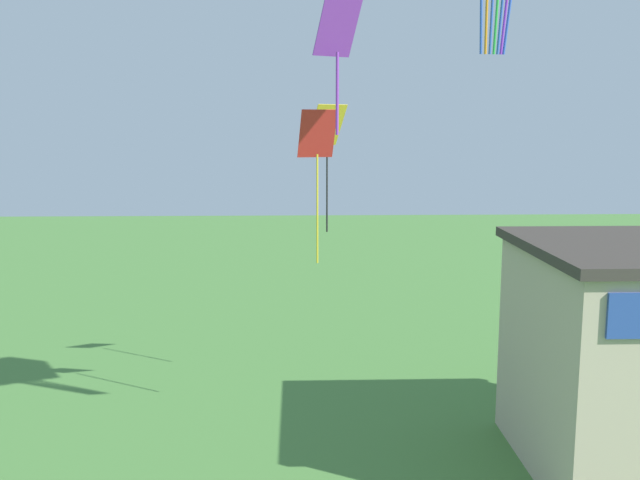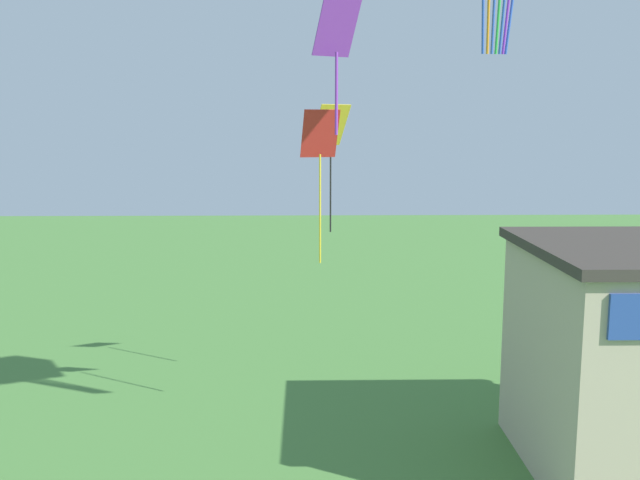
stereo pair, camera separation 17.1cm
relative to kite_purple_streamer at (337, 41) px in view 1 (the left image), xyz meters
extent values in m
cube|color=purple|center=(0.00, 0.00, 0.21)|extent=(0.82, 0.72, 0.89)
cylinder|color=purple|center=(0.00, 0.00, -0.85)|extent=(0.05, 0.05, 1.35)
cube|color=yellow|center=(0.22, 8.99, -1.36)|extent=(1.19, 1.08, 1.18)
cylinder|color=black|center=(0.22, 8.99, -3.20)|extent=(0.05, 0.05, 2.60)
cube|color=red|center=(-0.15, 6.39, -1.58)|extent=(1.03, 0.72, 1.21)
cylinder|color=yellow|center=(-0.15, 6.39, -3.52)|extent=(0.05, 0.05, 2.84)
camera|label=1|loc=(-0.68, -12.01, -1.38)|focal=40.00mm
camera|label=2|loc=(-0.51, -12.01, -1.38)|focal=40.00mm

